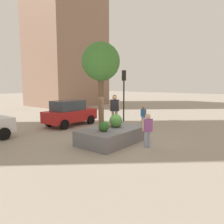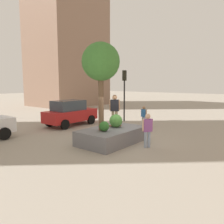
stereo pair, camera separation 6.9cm
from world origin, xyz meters
The scene contains 12 objects.
ground_plane centered at (0.00, 0.00, 0.00)m, with size 120.00×120.00×0.00m, color #9E9384.
planter_ledge centered at (-0.38, 0.00, 0.39)m, with size 3.66×2.24×0.78m, color slate.
plaza_tree centered at (-1.04, 0.19, 4.22)m, with size 1.92×1.92×4.47m.
boxwood_shrub centered at (0.05, 0.07, 1.14)m, with size 0.72×0.72×0.72m, color #4C8C3D.
hedge_clump centered at (-1.15, -0.11, 1.04)m, with size 0.51×0.51×0.51m, color #2D6628.
skateboard centered at (0.10, 0.20, 0.84)m, with size 0.65×0.76×0.07m.
skateboarder centered at (0.10, 0.20, 1.85)m, with size 0.43×0.49×1.72m.
sedan_parked centered at (1.51, 5.58, 0.98)m, with size 4.14×1.96×1.92m.
traffic_light_corner centered at (5.65, 3.48, 2.92)m, with size 0.35×0.30×4.25m.
passerby_with_bag centered at (0.04, -1.93, 0.99)m, with size 0.51×0.41×1.72m.
bystander_watching centered at (4.72, 1.03, 0.87)m, with size 0.23×0.51×1.51m.
brick_midrise centered at (12.00, 18.03, 8.95)m, with size 9.61×7.91×17.91m, color #8C6B56.
Camera 2 is at (-9.55, -7.31, 3.23)m, focal length 35.58 mm.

